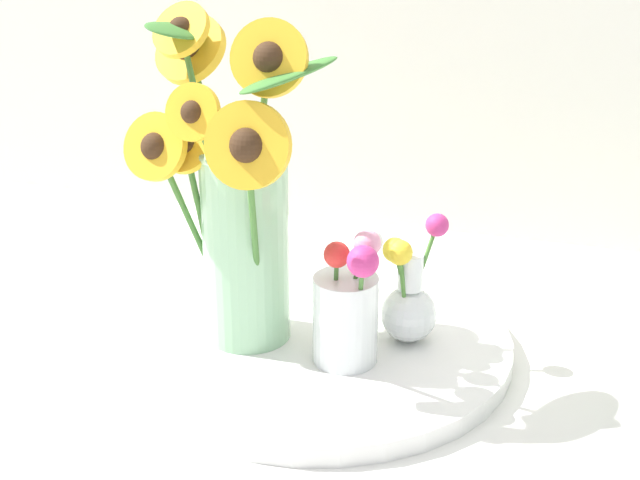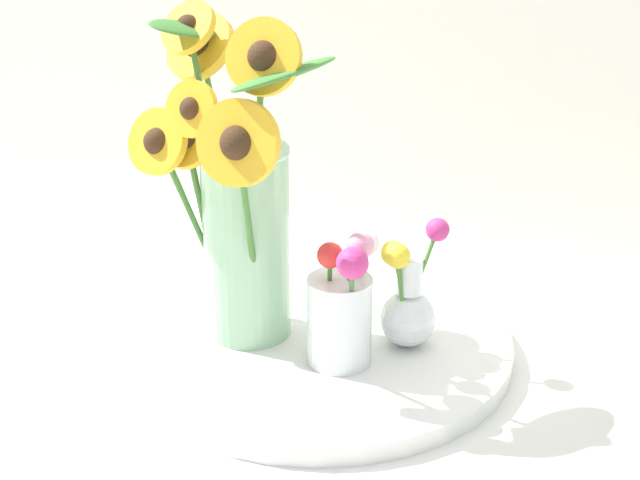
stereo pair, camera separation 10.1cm
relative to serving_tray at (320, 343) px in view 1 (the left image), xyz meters
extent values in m
plane|color=silver|center=(0.00, -0.05, -0.01)|extent=(6.00, 6.00, 0.00)
cylinder|color=white|center=(0.00, 0.00, 0.00)|extent=(0.46, 0.46, 0.02)
cylinder|color=#99CC9E|center=(-0.08, -0.03, 0.12)|extent=(0.10, 0.10, 0.22)
torus|color=#99CC9E|center=(-0.08, -0.03, 0.24)|extent=(0.10, 0.10, 0.01)
cylinder|color=#427533|center=(-0.06, -0.04, 0.20)|extent=(0.07, 0.07, 0.29)
cylinder|color=gold|center=(-0.03, -0.07, 0.35)|extent=(0.09, 0.04, 0.09)
sphere|color=#382314|center=(-0.03, -0.07, 0.35)|extent=(0.03, 0.03, 0.03)
cylinder|color=#427533|center=(-0.14, -0.05, 0.15)|extent=(0.06, 0.04, 0.19)
cylinder|color=gold|center=(-0.17, -0.07, 0.25)|extent=(0.09, 0.04, 0.09)
sphere|color=#382314|center=(-0.17, -0.07, 0.25)|extent=(0.03, 0.03, 0.03)
cylinder|color=#427533|center=(-0.05, -0.07, 0.16)|extent=(0.03, 0.08, 0.22)
cylinder|color=gold|center=(-0.04, -0.11, 0.27)|extent=(0.10, 0.04, 0.10)
sphere|color=#382314|center=(-0.04, -0.11, 0.27)|extent=(0.04, 0.04, 0.04)
cylinder|color=#427533|center=(-0.12, -0.02, 0.22)|extent=(0.07, 0.04, 0.28)
cylinder|color=gold|center=(-0.16, 0.00, 0.36)|extent=(0.08, 0.05, 0.07)
sphere|color=#382314|center=(-0.16, 0.00, 0.36)|extent=(0.03, 0.03, 0.03)
cylinder|color=#427533|center=(-0.13, 0.01, 0.20)|extent=(0.08, 0.04, 0.26)
cylinder|color=gold|center=(-0.16, 0.03, 0.34)|extent=(0.10, 0.07, 0.09)
sphere|color=#382314|center=(-0.16, 0.03, 0.34)|extent=(0.04, 0.04, 0.04)
cylinder|color=#427533|center=(-0.12, -0.05, 0.15)|extent=(0.04, 0.01, 0.20)
cylinder|color=gold|center=(-0.14, -0.05, 0.25)|extent=(0.08, 0.04, 0.07)
sphere|color=#382314|center=(-0.14, -0.05, 0.25)|extent=(0.03, 0.03, 0.03)
cylinder|color=#427533|center=(-0.09, -0.04, 0.17)|extent=(0.06, 0.07, 0.22)
cylinder|color=gold|center=(-0.11, -0.07, 0.29)|extent=(0.07, 0.03, 0.07)
sphere|color=#382314|center=(-0.11, -0.07, 0.29)|extent=(0.03, 0.03, 0.03)
ellipsoid|color=#38702D|center=(-0.16, -0.01, 0.36)|extent=(0.06, 0.11, 0.04)
ellipsoid|color=#38702D|center=(-0.01, -0.06, 0.33)|extent=(0.11, 0.14, 0.04)
cylinder|color=white|center=(0.04, -0.05, 0.06)|extent=(0.07, 0.07, 0.10)
cylinder|color=#427533|center=(0.05, -0.05, 0.09)|extent=(0.04, 0.02, 0.12)
sphere|color=pink|center=(0.07, -0.04, 0.16)|extent=(0.03, 0.03, 0.03)
cylinder|color=#427533|center=(0.06, -0.06, 0.09)|extent=(0.02, 0.04, 0.12)
sphere|color=#C6337A|center=(0.07, -0.08, 0.15)|extent=(0.03, 0.03, 0.03)
cylinder|color=#427533|center=(0.03, -0.05, 0.09)|extent=(0.01, 0.01, 0.12)
sphere|color=red|center=(0.04, -0.06, 0.14)|extent=(0.03, 0.03, 0.03)
cylinder|color=#427533|center=(0.06, -0.04, 0.09)|extent=(0.01, 0.04, 0.11)
sphere|color=white|center=(0.06, -0.02, 0.15)|extent=(0.03, 0.03, 0.03)
sphere|color=white|center=(0.10, 0.02, 0.04)|extent=(0.07, 0.07, 0.07)
cylinder|color=white|center=(0.10, 0.02, 0.10)|extent=(0.03, 0.03, 0.04)
cylinder|color=#4C8438|center=(0.11, 0.02, 0.10)|extent=(0.03, 0.03, 0.10)
sphere|color=#C6337A|center=(0.13, 0.03, 0.15)|extent=(0.03, 0.03, 0.03)
cylinder|color=#4C8438|center=(0.10, 0.01, 0.08)|extent=(0.02, 0.01, 0.10)
sphere|color=yellow|center=(0.09, 0.00, 0.13)|extent=(0.03, 0.03, 0.03)
cylinder|color=#4C8438|center=(0.10, 0.01, 0.08)|extent=(0.02, 0.02, 0.10)
sphere|color=yellow|center=(0.09, 0.01, 0.13)|extent=(0.03, 0.03, 0.03)
camera|label=1|loc=(0.28, -0.90, 0.52)|focal=50.00mm
camera|label=2|loc=(0.37, -0.86, 0.52)|focal=50.00mm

